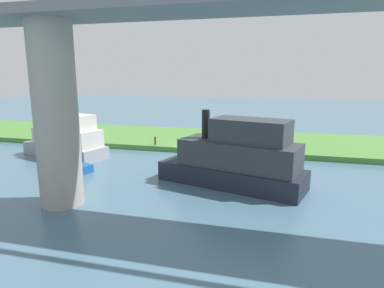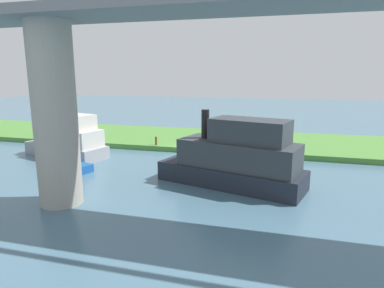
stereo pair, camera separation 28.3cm
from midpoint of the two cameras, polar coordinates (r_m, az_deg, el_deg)
name	(u,v)px [view 1 (the left image)]	position (r m, az deg, el deg)	size (l,w,h in m)	color
ground_plane	(188,153)	(32.11, -1.00, -1.58)	(160.00, 160.00, 0.00)	#476B7F
grassy_bank	(202,139)	(37.73, 1.49, 0.81)	(80.00, 12.00, 0.50)	#4C8438
bridge_pylon	(56,116)	(20.14, -22.52, 4.35)	(2.40, 2.40, 10.23)	#9E998E
bridge_span	(47,9)	(20.30, -23.81, 20.24)	(74.60, 4.30, 3.25)	slate
person_on_bank	(218,139)	(32.92, 4.13, 0.86)	(0.42, 0.42, 1.39)	#2D334C
mooring_post	(155,141)	(33.58, -6.51, 0.53)	(0.20, 0.20, 0.83)	brown
houseboat_blue	(66,139)	(32.65, -20.88, 0.74)	(8.91, 5.13, 4.32)	#99999E
motorboat_white	(236,159)	(22.64, 7.13, -2.48)	(10.38, 5.82, 5.04)	#1E232D
motorboat_red	(239,157)	(28.68, 7.80, -2.24)	(4.52, 2.00, 1.46)	white
skiff_small	(67,165)	(28.11, -20.74, -3.29)	(4.18, 2.34, 1.32)	#195199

